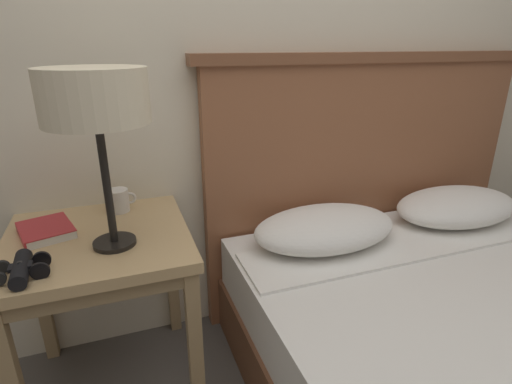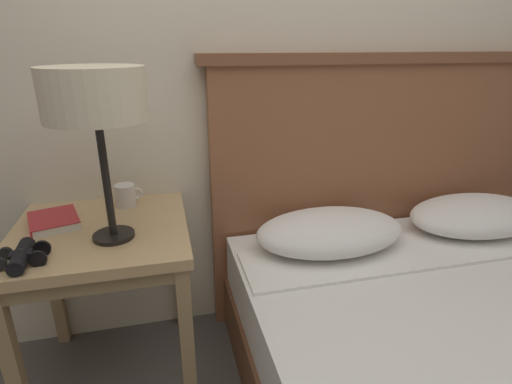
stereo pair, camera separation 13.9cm
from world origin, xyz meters
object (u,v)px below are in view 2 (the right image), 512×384
nightstand (103,249)px  coffee_mug (126,195)px  table_lamp (95,98)px  book_on_nightstand (53,221)px  binoculars_pair (22,256)px  bed (510,381)px

nightstand → coffee_mug: bearing=66.6°
nightstand → table_lamp: 0.54m
book_on_nightstand → binoculars_pair: 0.26m
table_lamp → book_on_nightstand: 0.50m
nightstand → coffee_mug: (0.08, 0.18, 0.13)m
coffee_mug → binoculars_pair: bearing=-125.0°
bed → coffee_mug: (-1.11, 0.78, 0.41)m
book_on_nightstand → bed: bearing=-26.2°
coffee_mug → book_on_nightstand: bearing=-153.0°
binoculars_pair → book_on_nightstand: bearing=84.2°
binoculars_pair → nightstand: bearing=46.5°
table_lamp → coffee_mug: bearing=84.7°
nightstand → bed: size_ratio=0.33×
nightstand → coffee_mug: 0.24m
bed → binoculars_pair: size_ratio=11.96×
bed → binoculars_pair: bearing=163.5°
binoculars_pair → coffee_mug: size_ratio=1.57×
nightstand → book_on_nightstand: (-0.16, 0.06, 0.10)m
binoculars_pair → coffee_mug: coffee_mug is taller
binoculars_pair → coffee_mug: bearing=55.0°
bed → table_lamp: size_ratio=3.64×
table_lamp → coffee_mug: size_ratio=5.15×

